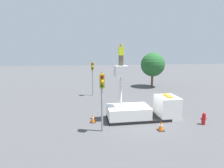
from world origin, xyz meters
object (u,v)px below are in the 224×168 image
object	(u,v)px
tree_left_bg	(153,65)
traffic_cone_rear	(93,118)
bucket_truck	(143,110)
worker	(121,55)
traffic_cone_curbside	(161,126)
traffic_light_across	(92,71)
fire_hydrant	(204,119)
traffic_light_pole	(102,90)

from	to	relation	value
tree_left_bg	traffic_cone_rear	bearing A→B (deg)	-127.90
bucket_truck	traffic_cone_rear	world-z (taller)	bucket_truck
worker	traffic_cone_curbside	bearing A→B (deg)	-42.49
traffic_cone_curbside	tree_left_bg	bearing A→B (deg)	70.96
worker	traffic_light_across	world-z (taller)	worker
fire_hydrant	tree_left_bg	size ratio (longest dim) A/B	0.18
tree_left_bg	fire_hydrant	bearing A→B (deg)	-95.74
bucket_truck	tree_left_bg	world-z (taller)	tree_left_bg
traffic_light_across	traffic_cone_rear	bearing A→B (deg)	-92.58
worker	traffic_light_across	distance (m)	9.34
bucket_truck	traffic_cone_rear	xyz separation A→B (m)	(-4.44, -0.10, -0.51)
worker	traffic_light_pole	world-z (taller)	worker
bucket_truck	traffic_cone_curbside	world-z (taller)	bucket_truck
bucket_truck	fire_hydrant	bearing A→B (deg)	-22.91
bucket_truck	traffic_light_across	xyz separation A→B (m)	(-4.04, 8.82, 2.42)
worker	traffic_cone_curbside	xyz separation A→B (m)	(2.63, -2.41, -5.26)
bucket_truck	traffic_light_across	distance (m)	10.00
bucket_truck	worker	xyz separation A→B (m)	(-2.05, 0.00, 4.75)
fire_hydrant	tree_left_bg	bearing A→B (deg)	84.26
traffic_cone_rear	bucket_truck	bearing A→B (deg)	1.24
traffic_light_across	traffic_cone_curbside	world-z (taller)	traffic_light_across
worker	tree_left_bg	size ratio (longest dim) A/B	0.31
worker	traffic_light_pole	bearing A→B (deg)	-131.43
bucket_truck	traffic_light_pole	distance (m)	4.90
traffic_cone_rear	traffic_light_pole	bearing A→B (deg)	-71.96
worker	traffic_light_pole	distance (m)	3.60
worker	tree_left_bg	bearing A→B (deg)	58.83
traffic_cone_curbside	traffic_cone_rear	bearing A→B (deg)	155.24
traffic_light_pole	traffic_cone_rear	size ratio (longest dim) A/B	5.99
traffic_cone_curbside	traffic_light_pole	bearing A→B (deg)	174.67
traffic_light_pole	traffic_light_across	world-z (taller)	traffic_light_across
bucket_truck	traffic_cone_rear	bearing A→B (deg)	-178.76
traffic_light_pole	traffic_cone_rear	bearing A→B (deg)	108.04
worker	tree_left_bg	world-z (taller)	worker
tree_left_bg	traffic_cone_curbside	bearing A→B (deg)	-109.04
bucket_truck	traffic_cone_curbside	distance (m)	2.53
worker	tree_left_bg	xyz separation A→B (m)	(8.06, 13.33, -1.89)
traffic_light_across	fire_hydrant	distance (m)	13.98
traffic_light_pole	fire_hydrant	world-z (taller)	traffic_light_pole
worker	traffic_light_across	bearing A→B (deg)	102.68
traffic_light_pole	traffic_light_across	size ratio (longest dim) A/B	0.97
traffic_light_pole	tree_left_bg	size ratio (longest dim) A/B	0.79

